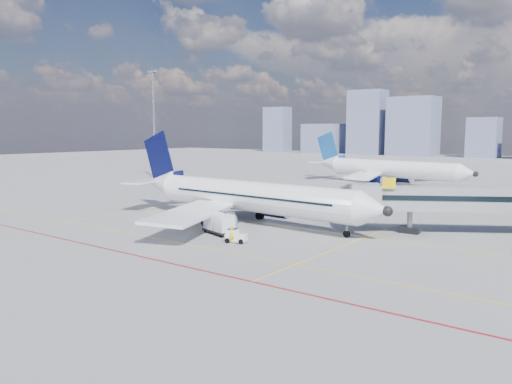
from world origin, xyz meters
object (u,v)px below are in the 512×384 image
baggage_tug (235,236)px  cargo_dolly (219,223)px  ramp_worker (232,235)px  belt_loader (193,216)px  main_aircraft (242,196)px  second_aircraft (386,169)px

baggage_tug → cargo_dolly: cargo_dolly is taller
ramp_worker → belt_loader: bearing=84.5°
cargo_dolly → belt_loader: size_ratio=0.76×
main_aircraft → baggage_tug: (6.82, -9.79, -2.53)m
ramp_worker → cargo_dolly: bearing=81.2°
baggage_tug → main_aircraft: bearing=109.1°
belt_loader → cargo_dolly: bearing=-12.3°
cargo_dolly → belt_loader: bearing=168.2°
second_aircraft → belt_loader: 57.43m
belt_loader → ramp_worker: bearing=-14.1°
second_aircraft → ramp_worker: bearing=-71.2°
baggage_tug → ramp_worker: size_ratio=1.36×
main_aircraft → second_aircraft: (-3.53, 54.08, 0.00)m
main_aircraft → ramp_worker: size_ratio=23.15×
main_aircraft → second_aircraft: main_aircraft is taller
main_aircraft → ramp_worker: (6.89, -10.36, -2.37)m
second_aircraft → baggage_tug: 64.75m
baggage_tug → belt_loader: 13.85m
baggage_tug → cargo_dolly: size_ratio=0.52×
second_aircraft → baggage_tug: bearing=-71.2°
belt_loader → baggage_tug: bearing=-12.2°
second_aircraft → ramp_worker: 65.32m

